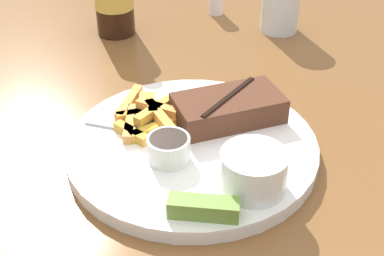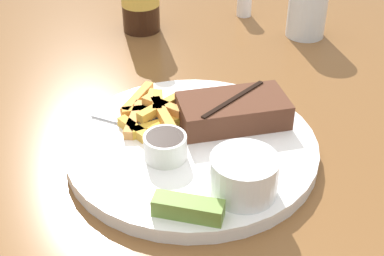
# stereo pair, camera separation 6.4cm
# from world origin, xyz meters

# --- Properties ---
(dining_table) EXTENTS (1.43, 1.31, 0.74)m
(dining_table) POSITION_xyz_m (0.00, 0.00, 0.67)
(dining_table) COLOR brown
(dining_table) RESTS_ON ground_plane
(dinner_plate) EXTENTS (0.31, 0.31, 0.02)m
(dinner_plate) POSITION_xyz_m (0.00, 0.00, 0.75)
(dinner_plate) COLOR white
(dinner_plate) RESTS_ON dining_table
(steak_portion) EXTENTS (0.15, 0.10, 0.04)m
(steak_portion) POSITION_xyz_m (0.05, 0.05, 0.77)
(steak_portion) COLOR #512D1E
(steak_portion) RESTS_ON dinner_plate
(fries_pile) EXTENTS (0.09, 0.13, 0.02)m
(fries_pile) POSITION_xyz_m (-0.06, 0.05, 0.77)
(fries_pile) COLOR orange
(fries_pile) RESTS_ON dinner_plate
(coleslaw_cup) EXTENTS (0.07, 0.07, 0.05)m
(coleslaw_cup) POSITION_xyz_m (0.06, -0.09, 0.78)
(coleslaw_cup) COLOR white
(coleslaw_cup) RESTS_ON dinner_plate
(dipping_sauce_cup) EXTENTS (0.05, 0.05, 0.03)m
(dipping_sauce_cup) POSITION_xyz_m (-0.03, -0.03, 0.77)
(dipping_sauce_cup) COLOR silver
(dipping_sauce_cup) RESTS_ON dinner_plate
(pickle_spear) EXTENTS (0.08, 0.04, 0.02)m
(pickle_spear) POSITION_xyz_m (0.00, -0.13, 0.77)
(pickle_spear) COLOR olive
(pickle_spear) RESTS_ON dinner_plate
(fork_utensil) EXTENTS (0.13, 0.06, 0.00)m
(fork_utensil) POSITION_xyz_m (-0.08, 0.03, 0.76)
(fork_utensil) COLOR #B7B7BC
(fork_utensil) RESTS_ON dinner_plate
(drinking_glass) EXTENTS (0.07, 0.07, 0.11)m
(drinking_glass) POSITION_xyz_m (0.19, 0.35, 0.79)
(drinking_glass) COLOR silver
(drinking_glass) RESTS_ON dining_table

